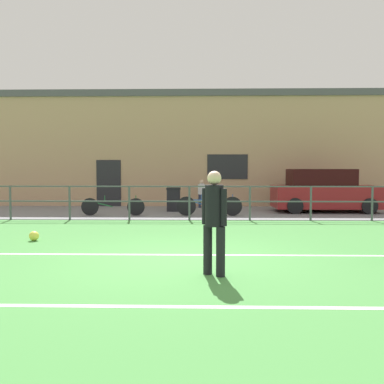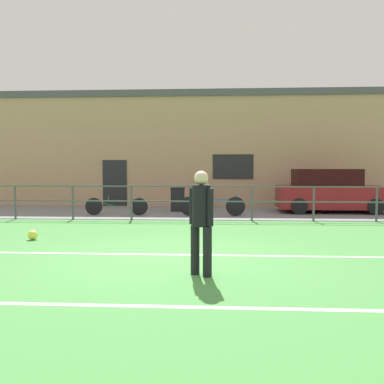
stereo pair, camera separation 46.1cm
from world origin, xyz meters
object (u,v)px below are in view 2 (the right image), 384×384
spectator_child (207,192)px  parked_car_red (330,192)px  trash_bin_0 (178,199)px  bicycle_parked_1 (212,206)px  soccer_ball_match (33,235)px  player_goalkeeper (201,216)px  bicycle_parked_0 (116,206)px

spectator_child → parked_car_red: (4.82, -1.52, 0.10)m
trash_bin_0 → bicycle_parked_1: bearing=-48.6°
parked_car_red → bicycle_parked_1: bearing=-160.9°
soccer_ball_match → trash_bin_0: size_ratio=0.25×
player_goalkeeper → trash_bin_0: size_ratio=1.79×
spectator_child → parked_car_red: parked_car_red is taller
spectator_child → trash_bin_0: 1.89m
trash_bin_0 → parked_car_red: bearing=-0.1°
soccer_ball_match → trash_bin_0: (2.87, 6.82, 0.38)m
player_goalkeeper → bicycle_parked_1: 8.40m
spectator_child → trash_bin_0: bearing=71.2°
bicycle_parked_0 → player_goalkeeper: bearing=-67.7°
bicycle_parked_1 → trash_bin_0: trash_bin_0 is taller
bicycle_parked_0 → spectator_child: bearing=43.9°
bicycle_parked_1 → bicycle_parked_0: bearing=180.0°
parked_car_red → bicycle_parked_0: bearing=-168.9°
soccer_ball_match → spectator_child: bearing=64.4°
bicycle_parked_0 → bicycle_parked_1: (3.49, -0.00, 0.03)m
player_goalkeeper → parked_car_red: (4.61, 9.95, -0.15)m
bicycle_parked_1 → spectator_child: bearing=95.2°
trash_bin_0 → soccer_ball_match: bearing=-112.8°
soccer_ball_match → bicycle_parked_1: (4.27, 5.24, 0.26)m
parked_car_red → bicycle_parked_0: size_ratio=1.76×
parked_car_red → player_goalkeeper: bearing=-114.8°
spectator_child → trash_bin_0: size_ratio=1.29×
soccer_ball_match → bicycle_parked_0: bicycle_parked_0 is taller
spectator_child → trash_bin_0: (-1.11, -1.52, -0.21)m
parked_car_red → bicycle_parked_1: (-4.54, -1.57, -0.43)m
parked_car_red → soccer_ball_match: bearing=-142.3°
player_goalkeeper → spectator_child: size_ratio=1.39×
spectator_child → parked_car_red: bearing=179.9°
soccer_ball_match → bicycle_parked_0: (0.77, 5.24, 0.23)m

